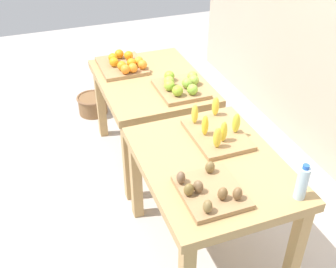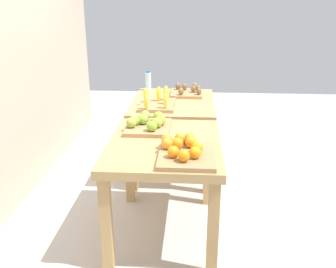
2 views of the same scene
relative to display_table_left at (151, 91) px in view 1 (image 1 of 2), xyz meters
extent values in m
plane|color=#B1A9A3|center=(0.56, 0.00, -0.64)|extent=(8.00, 8.00, 0.00)
cube|color=tan|center=(0.00, 0.00, 0.08)|extent=(1.04, 0.80, 0.06)
cube|color=tan|center=(-0.46, -0.34, -0.29)|extent=(0.07, 0.07, 0.69)
cube|color=tan|center=(0.46, -0.34, -0.29)|extent=(0.07, 0.07, 0.69)
cube|color=tan|center=(-0.46, 0.34, -0.29)|extent=(0.07, 0.07, 0.69)
cube|color=tan|center=(0.46, 0.34, -0.29)|extent=(0.07, 0.07, 0.69)
cube|color=tan|center=(1.12, 0.00, 0.08)|extent=(1.04, 0.80, 0.06)
cube|color=tan|center=(0.66, -0.34, -0.29)|extent=(0.07, 0.07, 0.69)
cube|color=tan|center=(0.66, 0.34, -0.29)|extent=(0.07, 0.07, 0.69)
cube|color=tan|center=(1.58, 0.34, -0.29)|extent=(0.07, 0.07, 0.69)
cube|color=#A27C51|center=(-0.28, -0.16, 0.12)|extent=(0.44, 0.36, 0.03)
sphere|color=orange|center=(-0.35, -0.08, 0.18)|extent=(0.11, 0.11, 0.08)
sphere|color=orange|center=(-0.40, -0.15, 0.18)|extent=(0.11, 0.11, 0.08)
sphere|color=orange|center=(-0.13, -0.03, 0.18)|extent=(0.10, 0.10, 0.08)
sphere|color=orange|center=(-0.20, -0.10, 0.18)|extent=(0.09, 0.09, 0.08)
sphere|color=orange|center=(-0.10, -0.18, 0.18)|extent=(0.09, 0.09, 0.08)
sphere|color=orange|center=(-0.35, -0.22, 0.18)|extent=(0.10, 0.10, 0.08)
sphere|color=orange|center=(-0.26, -0.23, 0.18)|extent=(0.08, 0.08, 0.08)
sphere|color=orange|center=(-0.10, -0.12, 0.18)|extent=(0.10, 0.10, 0.08)
sphere|color=orange|center=(-0.21, -0.03, 0.18)|extent=(0.10, 0.10, 0.08)
sphere|color=orange|center=(-0.17, -0.19, 0.18)|extent=(0.10, 0.10, 0.08)
cube|color=#A27C51|center=(0.26, 0.15, 0.12)|extent=(0.40, 0.34, 0.03)
sphere|color=#95B43E|center=(0.20, 0.27, 0.18)|extent=(0.11, 0.11, 0.08)
sphere|color=#86C13C|center=(0.39, 0.19, 0.18)|extent=(0.10, 0.10, 0.08)
sphere|color=#8FBE37|center=(0.28, 0.05, 0.18)|extent=(0.11, 0.11, 0.08)
sphere|color=#8DB42E|center=(0.38, 0.08, 0.18)|extent=(0.09, 0.09, 0.08)
sphere|color=#95AF3C|center=(0.22, 0.07, 0.18)|extent=(0.11, 0.11, 0.08)
sphere|color=#89B33F|center=(0.29, 0.19, 0.18)|extent=(0.11, 0.11, 0.08)
sphere|color=#8DB640|center=(0.26, 0.25, 0.18)|extent=(0.11, 0.11, 0.08)
sphere|color=#86B830|center=(0.13, 0.10, 0.18)|extent=(0.10, 0.10, 0.08)
cube|color=#A27C51|center=(0.91, 0.14, 0.12)|extent=(0.44, 0.32, 0.03)
ellipsoid|color=yellow|center=(1.00, 0.13, 0.21)|extent=(0.06, 0.06, 0.14)
ellipsoid|color=yellow|center=(0.94, 0.25, 0.21)|extent=(0.05, 0.06, 0.14)
ellipsoid|color=yellow|center=(0.75, 0.05, 0.21)|extent=(0.05, 0.05, 0.14)
ellipsoid|color=yellow|center=(0.89, 0.05, 0.21)|extent=(0.06, 0.05, 0.14)
ellipsoid|color=yellow|center=(1.04, 0.07, 0.21)|extent=(0.06, 0.06, 0.14)
ellipsoid|color=yellow|center=(0.71, 0.22, 0.21)|extent=(0.07, 0.06, 0.14)
cube|color=#A27C51|center=(1.37, -0.12, 0.12)|extent=(0.36, 0.32, 0.03)
ellipsoid|color=olive|center=(1.24, -0.07, 0.18)|extent=(0.05, 0.06, 0.07)
ellipsoid|color=brown|center=(1.37, -0.25, 0.18)|extent=(0.05, 0.06, 0.07)
ellipsoid|color=brown|center=(1.26, -0.25, 0.18)|extent=(0.07, 0.07, 0.07)
ellipsoid|color=olive|center=(1.51, -0.21, 0.18)|extent=(0.07, 0.07, 0.07)
ellipsoid|color=brown|center=(1.48, -0.03, 0.18)|extent=(0.07, 0.07, 0.07)
ellipsoid|color=brown|center=(1.36, -0.20, 0.18)|extent=(0.07, 0.07, 0.07)
ellipsoid|color=brown|center=(1.45, -0.10, 0.18)|extent=(0.06, 0.07, 0.07)
cylinder|color=silver|center=(1.55, 0.30, 0.21)|extent=(0.06, 0.06, 0.19)
cylinder|color=blue|center=(1.55, 0.30, 0.31)|extent=(0.03, 0.03, 0.02)
cylinder|color=brown|center=(-0.89, -0.35, -0.55)|extent=(0.29, 0.29, 0.18)
torus|color=brown|center=(-0.89, -0.35, -0.46)|extent=(0.32, 0.32, 0.02)
camera|label=1|loc=(2.79, -0.89, 1.60)|focal=43.95mm
camera|label=2|loc=(-2.55, -0.20, 1.10)|focal=41.13mm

